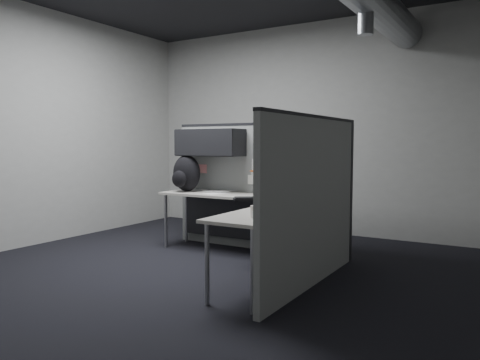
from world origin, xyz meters
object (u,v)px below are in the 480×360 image
Objects in this scene: keyboard at (254,199)px; monitor at (302,178)px; backpack at (186,174)px; phone at (273,209)px; desk at (251,209)px.

monitor is at bearing 44.55° from keyboard.
backpack is at bearing 167.06° from monitor.
backpack is at bearing 129.56° from phone.
desk is 5.03× the size of keyboard.
monitor is (0.54, 0.21, 0.36)m from desk.
phone is (0.61, -0.72, 0.02)m from keyboard.
keyboard is at bearing 110.70° from phone.
keyboard is (-0.43, -0.34, -0.23)m from monitor.
monitor reaches higher than keyboard.
phone is at bearing -49.87° from desk.
keyboard is 1.67× the size of phone.
monitor is 2.10× the size of phone.
phone is (0.18, -1.06, -0.21)m from monitor.
keyboard is 0.95× the size of backpack.
backpack is (-1.69, 0.07, -0.01)m from monitor.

